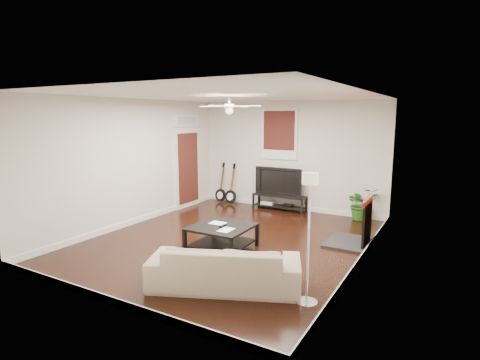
# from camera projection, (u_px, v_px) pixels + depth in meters

# --- Properties ---
(room) EXTENTS (5.01, 6.01, 2.81)m
(room) POSITION_uv_depth(u_px,v_px,m) (230.00, 170.00, 7.29)
(room) COLOR black
(room) RESTS_ON ground
(brick_accent) EXTENTS (0.02, 2.20, 2.80)m
(brick_accent) POSITION_uv_depth(u_px,v_px,m) (375.00, 173.00, 6.93)
(brick_accent) COLOR #A64935
(brick_accent) RESTS_ON floor
(fireplace) EXTENTS (0.80, 1.10, 0.92)m
(fireplace) POSITION_uv_depth(u_px,v_px,m) (356.00, 221.00, 7.23)
(fireplace) COLOR black
(fireplace) RESTS_ON floor
(window_back) EXTENTS (1.00, 0.06, 1.30)m
(window_back) POSITION_uv_depth(u_px,v_px,m) (279.00, 134.00, 9.89)
(window_back) COLOR #37120F
(window_back) RESTS_ON wall_back
(door_left) EXTENTS (0.08, 1.00, 2.50)m
(door_left) POSITION_uv_depth(u_px,v_px,m) (188.00, 161.00, 10.15)
(door_left) COLOR white
(door_left) RESTS_ON wall_left
(tv_stand) EXTENTS (1.41, 0.38, 0.39)m
(tv_stand) POSITION_uv_depth(u_px,v_px,m) (279.00, 202.00, 9.96)
(tv_stand) COLOR black
(tv_stand) RESTS_ON floor
(tv) EXTENTS (1.26, 0.17, 0.73)m
(tv) POSITION_uv_depth(u_px,v_px,m) (280.00, 181.00, 9.88)
(tv) COLOR black
(tv) RESTS_ON tv_stand
(coffee_table) EXTENTS (1.04, 1.04, 0.43)m
(coffee_table) POSITION_uv_depth(u_px,v_px,m) (222.00, 237.00, 7.04)
(coffee_table) COLOR black
(coffee_table) RESTS_ON floor
(sofa) EXTENTS (2.29, 1.61, 0.62)m
(sofa) POSITION_uv_depth(u_px,v_px,m) (225.00, 266.00, 5.44)
(sofa) COLOR tan
(sofa) RESTS_ON floor
(floor_lamp) EXTENTS (0.38, 0.38, 1.74)m
(floor_lamp) POSITION_uv_depth(u_px,v_px,m) (308.00, 240.00, 4.85)
(floor_lamp) COLOR white
(floor_lamp) RESTS_ON floor
(potted_plant) EXTENTS (0.94, 0.93, 0.79)m
(potted_plant) POSITION_uv_depth(u_px,v_px,m) (361.00, 204.00, 8.95)
(potted_plant) COLOR #275C1A
(potted_plant) RESTS_ON floor
(guitar_left) EXTENTS (0.39, 0.30, 1.14)m
(guitar_left) POSITION_uv_depth(u_px,v_px,m) (220.00, 182.00, 10.75)
(guitar_left) COLOR black
(guitar_left) RESTS_ON floor
(guitar_right) EXTENTS (0.37, 0.27, 1.14)m
(guitar_right) POSITION_uv_depth(u_px,v_px,m) (230.00, 184.00, 10.56)
(guitar_right) COLOR black
(guitar_right) RESTS_ON floor
(ceiling_fan) EXTENTS (1.24, 1.24, 0.32)m
(ceiling_fan) POSITION_uv_depth(u_px,v_px,m) (229.00, 106.00, 7.09)
(ceiling_fan) COLOR white
(ceiling_fan) RESTS_ON ceiling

